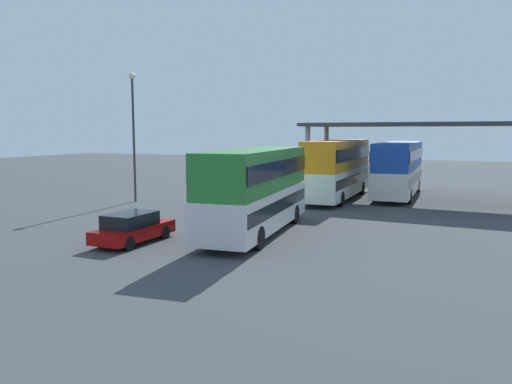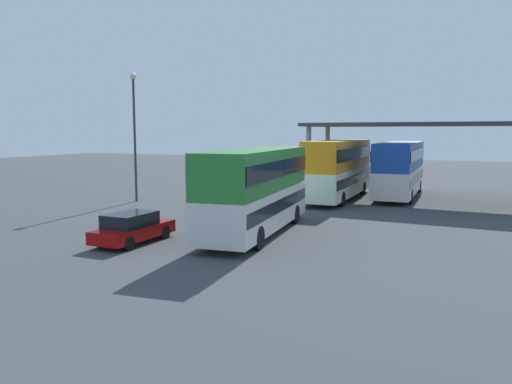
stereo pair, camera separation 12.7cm
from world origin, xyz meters
TOP-DOWN VIEW (x-y plane):
  - ground_plane at (0.00, 0.00)m, footprint 140.00×140.00m
  - double_decker_main at (-0.03, 2.32)m, footprint 3.40×10.29m
  - parked_hatchback at (-4.15, -1.71)m, footprint 1.74×4.09m
  - double_decker_near_canopy at (0.48, 15.88)m, footprint 2.55×11.17m
  - double_decker_mid_row at (4.29, 19.01)m, footprint 2.77×11.15m
  - depot_canopy at (9.48, 17.04)m, footprint 23.62×6.74m
  - lamppost_tall at (-12.07, 9.07)m, footprint 0.44×0.44m

SIDE VIEW (x-z plane):
  - ground_plane at x=0.00m, z-range 0.00..0.00m
  - parked_hatchback at x=-4.15m, z-range 0.00..1.35m
  - double_decker_main at x=-0.03m, z-range 0.20..4.21m
  - double_decker_mid_row at x=4.29m, z-range 0.20..4.25m
  - double_decker_near_canopy at x=0.48m, z-range 0.20..4.42m
  - depot_canopy at x=9.48m, z-range 2.39..7.84m
  - lamppost_tall at x=-12.07m, z-range 1.05..9.84m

